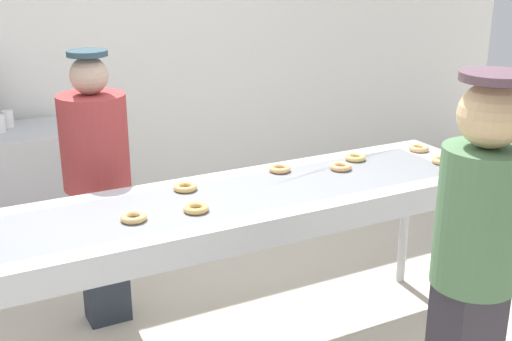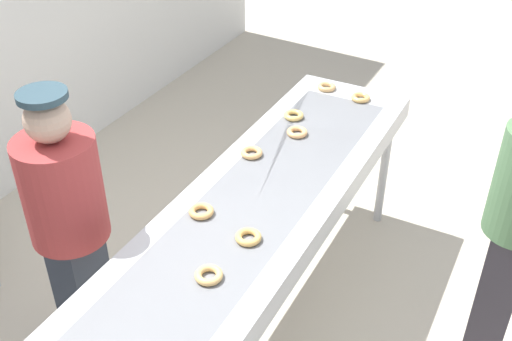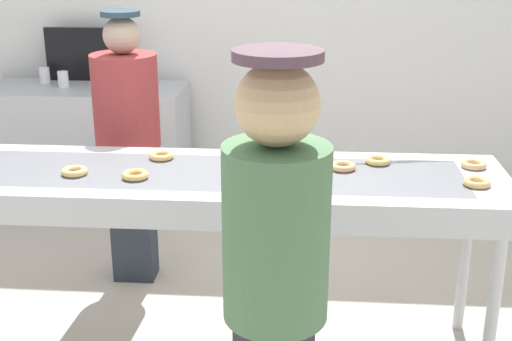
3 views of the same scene
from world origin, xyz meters
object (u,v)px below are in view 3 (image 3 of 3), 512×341
Objects in this scene: glazed_donut_0 at (75,171)px; worker_baker at (128,131)px; glazed_donut_8 at (378,160)px; paper_cup_3 at (120,80)px; paper_cup_0 at (45,75)px; glazed_donut_6 at (162,156)px; menu_display at (86,54)px; glazed_donut_7 at (343,166)px; paper_cup_1 at (133,77)px; customer_waiting at (275,297)px; glazed_donut_3 at (477,182)px; glazed_donut_5 at (474,165)px; fryer_conveyor at (204,187)px; glazed_donut_2 at (135,175)px; glazed_donut_4 at (277,156)px; prep_counter at (82,146)px; paper_cup_4 at (63,79)px.

worker_baker is at bearing 87.06° from glazed_donut_0.
paper_cup_3 reaches higher than glazed_donut_8.
paper_cup_0 is at bearing 113.80° from glazed_donut_0.
glazed_donut_0 and glazed_donut_6 have the same top height.
glazed_donut_6 is 0.20× the size of menu_display.
paper_cup_1 reaches higher than glazed_donut_7.
glazed_donut_3 is at bearing 58.91° from customer_waiting.
glazed_donut_5 is 1.88m from worker_baker.
worker_baker is 1.60m from paper_cup_0.
fryer_conveyor is 23.53× the size of glazed_donut_2.
paper_cup_0 is at bearing 138.14° from glazed_donut_7.
glazed_donut_6 is at bearing -179.62° from glazed_donut_8.
glazed_donut_4 is at bearing 99.23° from customer_waiting.
glazed_donut_3 is 0.07× the size of customer_waiting.
customer_waiting is (-0.87, -1.31, 0.00)m from glazed_donut_5.
glazed_donut_7 is (1.22, 0.16, 0.00)m from glazed_donut_0.
prep_counter is at bearing -90.00° from menu_display.
glazed_donut_7 is (0.93, 0.19, 0.00)m from glazed_donut_2.
glazed_donut_3 is (1.51, 0.02, 0.00)m from glazed_donut_2.
paper_cup_0 reaches higher than glazed_donut_5.
menu_display reaches higher than glazed_donut_0.
glazed_donut_6 is at bearing 142.39° from fryer_conveyor.
glazed_donut_0 is 0.80m from worker_baker.
glazed_donut_3 is 0.49m from glazed_donut_8.
paper_cup_1 is 0.19× the size of menu_display.
glazed_donut_6 reaches higher than fryer_conveyor.
glazed_donut_2 is at bearing -67.63° from menu_display.
glazed_donut_3 is 0.60m from glazed_donut_7.
glazed_donut_7 is at bearing -6.09° from glazed_donut_6.
glazed_donut_7 is at bearing -149.51° from glazed_donut_8.
paper_cup_0 is at bearing 169.64° from paper_cup_3.
worker_baker reaches higher than glazed_donut_7.
paper_cup_0 is 0.61m from paper_cup_3.
glazed_donut_0 is at bearing 138.89° from customer_waiting.
worker_baker reaches higher than glazed_donut_6.
glazed_donut_3 is 1.35m from customer_waiting.
glazed_donut_2 is (0.29, -0.03, 0.00)m from glazed_donut_0.
prep_counter is (-2.43, 1.96, -0.50)m from glazed_donut_3.
menu_display is (-0.67, 1.41, 0.19)m from worker_baker.
glazed_donut_2 is at bearing -60.24° from paper_cup_0.
glazed_donut_4 is 0.48m from glazed_donut_8.
glazed_donut_7 reaches higher than prep_counter.
menu_display reaches higher than paper_cup_1.
menu_display is at bearing 90.00° from prep_counter.
paper_cup_3 and paper_cup_4 have the same top height.
glazed_donut_6 is 0.88m from glazed_donut_7.
paper_cup_0 is at bearing 126.79° from fryer_conveyor.
glazed_donut_3 is 1.93m from worker_baker.
glazed_donut_3 reaches higher than prep_counter.
glazed_donut_2 is 0.20× the size of menu_display.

